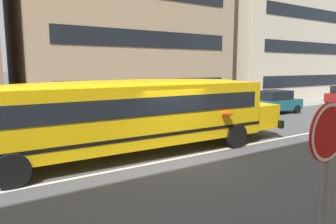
{
  "coord_description": "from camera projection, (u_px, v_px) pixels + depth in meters",
  "views": [
    {
      "loc": [
        -5.92,
        -8.82,
        3.3
      ],
      "look_at": [
        0.08,
        0.65,
        1.62
      ],
      "focal_mm": 32.51,
      "sensor_mm": 36.0,
      "label": 1
    }
  ],
  "objects": [
    {
      "name": "ground_plane",
      "position": [
        176.0,
        159.0,
        10.99
      ],
      "size": [
        400.0,
        400.0,
        0.0
      ],
      "primitive_type": "plane",
      "color": "#4C4C4F"
    },
    {
      "name": "sidewalk_far",
      "position": [
        100.0,
        124.0,
        17.53
      ],
      "size": [
        120.0,
        3.0,
        0.01
      ],
      "primitive_type": "cube",
      "color": "gray",
      "rests_on": "ground_plane"
    },
    {
      "name": "lane_centreline",
      "position": [
        176.0,
        159.0,
        10.99
      ],
      "size": [
        110.0,
        0.16,
        0.01
      ],
      "primitive_type": "cube",
      "color": "silver",
      "rests_on": "ground_plane"
    },
    {
      "name": "school_bus",
      "position": [
        137.0,
        110.0,
        11.35
      ],
      "size": [
        12.72,
        3.18,
        2.83
      ],
      "rotation": [
        0.0,
        0.0,
        -0.02
      ],
      "color": "yellow",
      "rests_on": "ground_plane"
    },
    {
      "name": "parked_car_teal_near_corner",
      "position": [
        275.0,
        102.0,
        21.55
      ],
      "size": [
        3.94,
        1.95,
        1.64
      ],
      "rotation": [
        0.0,
        0.0,
        -0.02
      ],
      "color": "#195B66",
      "rests_on": "ground_plane"
    },
    {
      "name": "stop_sign_post",
      "position": [
        326.0,
        159.0,
        3.53
      ],
      "size": [
        0.7,
        0.07,
        2.9
      ],
      "color": "slate",
      "rests_on": "ground_plane"
    },
    {
      "name": "apartment_block_far_centre",
      "position": [
        114.0,
        5.0,
        24.74
      ],
      "size": [
        15.19,
        11.96,
        16.5
      ],
      "color": "tan",
      "rests_on": "ground_plane"
    },
    {
      "name": "apartment_block_far_right",
      "position": [
        284.0,
        8.0,
        34.3
      ],
      "size": [
        21.0,
        9.93,
        19.7
      ],
      "color": "beige",
      "rests_on": "ground_plane"
    }
  ]
}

